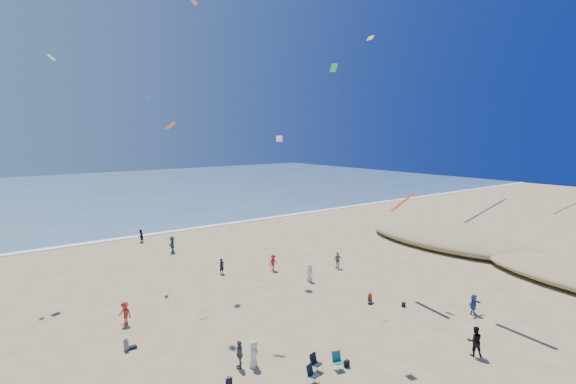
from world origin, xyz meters
TOP-DOWN VIEW (x-y plane):
  - ocean at (0.00, 95.00)m, footprint 220.00×100.00m
  - surf_line at (0.00, 45.00)m, footprint 220.00×1.20m
  - standing_flyers at (3.94, 17.56)m, footprint 35.46×41.00m
  - seated_group at (4.26, 5.84)m, footprint 18.78×19.29m
  - chair_cluster at (2.60, 5.61)m, footprint 2.76×1.54m
  - black_backpack at (4.23, 5.40)m, footprint 0.30×0.22m
  - navy_bag at (14.06, 9.13)m, footprint 0.28×0.18m
  - kites_aloft at (10.32, 11.78)m, footprint 37.55×41.23m

SIDE VIEW (x-z plane):
  - ocean at x=0.00m, z-range 0.00..0.06m
  - surf_line at x=0.00m, z-range 0.00..0.08m
  - navy_bag at x=14.06m, z-range 0.00..0.34m
  - black_backpack at x=4.23m, z-range 0.00..0.38m
  - seated_group at x=4.26m, z-range 0.00..0.84m
  - chair_cluster at x=2.60m, z-range 0.00..1.00m
  - standing_flyers at x=3.94m, z-range -0.09..1.74m
  - kites_aloft at x=10.32m, z-range 1.25..27.23m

